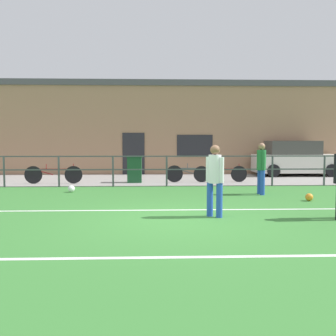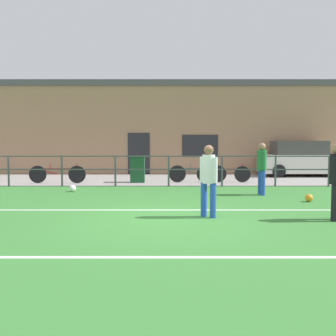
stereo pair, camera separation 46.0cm
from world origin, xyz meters
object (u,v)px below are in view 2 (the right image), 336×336
at_px(soccer_ball_match, 73,188).
at_px(bicycle_parked_0, 58,174).
at_px(bicycle_parked_1, 198,173).
at_px(trash_bin_0, 138,169).
at_px(player_winger, 262,166).
at_px(soccer_ball_spare, 310,198).
at_px(parked_car_red, 302,160).
at_px(player_striker, 209,176).
at_px(bicycle_parked_4, 224,174).

relative_size(soccer_ball_match, bicycle_parked_0, 0.10).
relative_size(bicycle_parked_1, trash_bin_0, 2.17).
xyz_separation_m(soccer_ball_match, trash_bin_0, (1.96, 2.74, 0.45)).
xyz_separation_m(player_winger, soccer_ball_spare, (1.00, -1.36, -0.82)).
bearing_deg(trash_bin_0, parked_car_red, 20.18).
distance_m(soccer_ball_match, parked_car_red, 11.11).
bearing_deg(parked_car_red, player_striker, -119.28).
height_order(parked_car_red, bicycle_parked_0, parked_car_red).
bearing_deg(bicycle_parked_1, player_winger, -63.46).
xyz_separation_m(player_striker, bicycle_parked_0, (-5.31, 6.70, -0.53)).
height_order(player_striker, soccer_ball_spare, player_striker).
xyz_separation_m(soccer_ball_spare, bicycle_parked_4, (-1.69, 4.85, 0.26)).
distance_m(soccer_ball_match, soccer_ball_spare, 7.44).
height_order(bicycle_parked_0, bicycle_parked_1, bicycle_parked_0).
bearing_deg(trash_bin_0, player_striker, -73.07).
bearing_deg(soccer_ball_spare, bicycle_parked_0, 151.44).
bearing_deg(trash_bin_0, soccer_ball_spare, -43.14).
bearing_deg(trash_bin_0, player_winger, -39.89).
bearing_deg(trash_bin_0, bicycle_parked_1, 0.02).
height_order(soccer_ball_spare, trash_bin_0, trash_bin_0).
distance_m(player_striker, bicycle_parked_0, 8.57).
xyz_separation_m(player_winger, parked_car_red, (3.46, 6.30, -0.12)).
relative_size(player_striker, soccer_ball_match, 7.07).
relative_size(player_striker, soccer_ball_spare, 7.42).
bearing_deg(trash_bin_0, bicycle_parked_4, 0.02).
height_order(soccer_ball_match, bicycle_parked_1, bicycle_parked_1).
xyz_separation_m(bicycle_parked_0, bicycle_parked_1, (5.61, 0.30, -0.00)).
height_order(player_striker, soccer_ball_match, player_striker).
bearing_deg(bicycle_parked_1, trash_bin_0, -179.98).
bearing_deg(bicycle_parked_0, parked_car_red, 16.04).
bearing_deg(bicycle_parked_1, player_striker, -92.46).
height_order(player_winger, soccer_ball_spare, player_winger).
distance_m(parked_car_red, bicycle_parked_1, 5.93).
height_order(soccer_ball_match, trash_bin_0, trash_bin_0).
relative_size(parked_car_red, bicycle_parked_4, 1.84).
bearing_deg(parked_car_red, soccer_ball_match, -149.96).
xyz_separation_m(player_striker, player_winger, (2.05, 3.51, 0.02)).
bearing_deg(bicycle_parked_0, soccer_ball_match, -63.45).
height_order(player_winger, bicycle_parked_1, player_winger).
relative_size(player_striker, bicycle_parked_4, 0.73).
distance_m(player_winger, parked_car_red, 7.19).
relative_size(soccer_ball_spare, bicycle_parked_0, 0.10).
xyz_separation_m(player_striker, bicycle_parked_4, (1.35, 7.01, -0.55)).
bearing_deg(player_winger, bicycle_parked_0, -120.27).
height_order(parked_car_red, bicycle_parked_4, parked_car_red).
height_order(bicycle_parked_1, bicycle_parked_4, bicycle_parked_1).
bearing_deg(player_striker, soccer_ball_spare, -107.29).
bearing_deg(player_winger, player_striker, -37.03).
xyz_separation_m(soccer_ball_spare, parked_car_red, (2.46, 7.66, 0.70)).
bearing_deg(player_winger, soccer_ball_match, -103.81).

